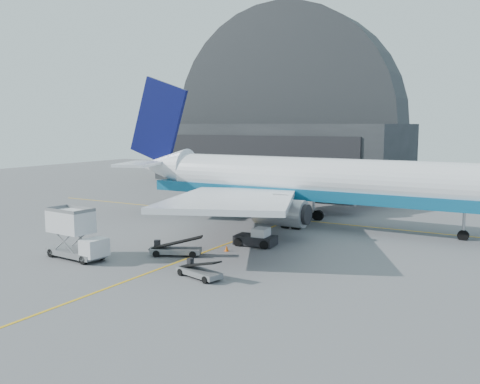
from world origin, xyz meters
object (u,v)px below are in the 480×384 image
Objects in this scene: airliner at (303,181)px; belt_loader_b at (199,271)px; belt_loader_a at (175,249)px; pushback_tug at (257,239)px; catering_truck at (75,235)px.

airliner is 11.87× the size of belt_loader_b.
belt_loader_a is at bearing 156.30° from belt_loader_b.
airliner is 13.68m from pushback_tug.
pushback_tug is at bearing -87.09° from airliner.
catering_truck is 13.10m from belt_loader_b.
airliner is 12.80× the size of pushback_tug.
belt_loader_a is (-3.88, -20.16, -4.63)m from airliner.
airliner reaches higher than catering_truck.
airliner is at bearing 53.92° from belt_loader_a.
belt_loader_a reaches higher than pushback_tug.
catering_truck reaches higher than pushback_tug.
pushback_tug is 0.85× the size of belt_loader_a.
airliner reaches higher than belt_loader_a.
catering_truck is at bearing -162.22° from belt_loader_b.
belt_loader_b is (1.97, -24.96, -4.69)m from airliner.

